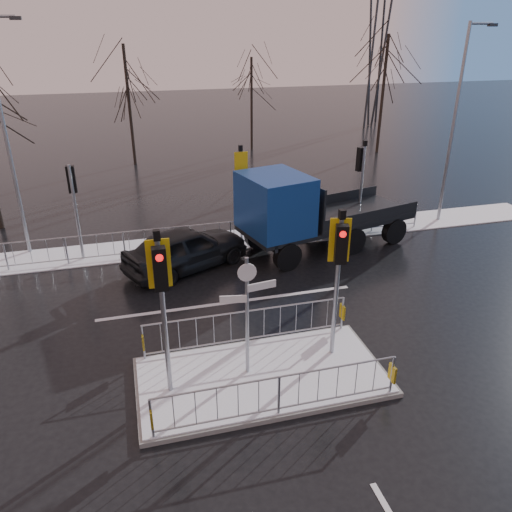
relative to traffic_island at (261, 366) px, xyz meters
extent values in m
plane|color=black|center=(0.01, -0.01, -0.39)|extent=(120.00, 120.00, 0.00)
cube|color=white|center=(0.01, 8.59, -0.37)|extent=(30.00, 2.00, 0.04)
cube|color=silver|center=(0.01, 3.79, -0.39)|extent=(8.00, 0.15, 0.01)
cube|color=slate|center=(0.01, -0.01, -0.33)|extent=(6.00, 3.00, 0.12)
cube|color=white|center=(0.01, -0.01, -0.26)|extent=(5.85, 2.85, 0.03)
cube|color=gold|center=(-2.69, -1.39, 0.28)|extent=(0.05, 0.28, 0.42)
cube|color=gold|center=(2.71, -1.39, 0.28)|extent=(0.05, 0.28, 0.42)
cube|color=gold|center=(-2.69, 1.37, 0.28)|extent=(0.05, 0.28, 0.42)
cube|color=gold|center=(2.71, 1.37, 0.28)|extent=(0.05, 0.28, 0.42)
cylinder|color=#90969D|center=(-2.19, -0.01, 1.63)|extent=(0.11, 0.11, 3.80)
cube|color=black|center=(-2.19, -0.19, 2.98)|extent=(0.28, 0.22, 0.95)
cylinder|color=red|center=(-2.19, -0.30, 3.28)|extent=(0.16, 0.04, 0.16)
cube|color=gold|center=(-2.19, 0.06, 2.98)|extent=(0.50, 0.03, 1.10)
cube|color=black|center=(-2.19, -0.01, 3.65)|extent=(0.14, 0.14, 0.22)
cylinder|color=#90969D|center=(2.01, 0.39, 1.58)|extent=(0.11, 0.11, 3.70)
cube|color=black|center=(1.96, 0.22, 2.88)|extent=(0.33, 0.28, 0.95)
cylinder|color=red|center=(1.94, 0.11, 3.18)|extent=(0.16, 0.08, 0.16)
cube|color=gold|center=(2.03, 0.46, 2.88)|extent=(0.49, 0.16, 1.10)
cube|color=black|center=(2.01, 0.39, 3.55)|extent=(0.14, 0.14, 0.22)
cylinder|color=#90969D|center=(-0.29, 0.19, 1.28)|extent=(0.09, 0.09, 3.10)
cube|color=silver|center=(0.06, 0.19, 2.08)|extent=(0.70, 0.14, 0.18)
cube|color=silver|center=(-0.61, 0.19, 1.83)|extent=(0.62, 0.15, 0.18)
cylinder|color=silver|center=(-0.29, 0.16, 2.48)|extent=(0.44, 0.03, 0.44)
cylinder|color=#90969D|center=(-4.49, 8.29, 1.40)|extent=(0.11, 0.11, 3.50)
cube|color=black|center=(-4.49, 8.47, 2.60)|extent=(0.28, 0.22, 0.95)
cylinder|color=red|center=(-4.49, 8.58, 2.90)|extent=(0.16, 0.04, 0.16)
cylinder|color=#90969D|center=(1.51, 8.29, 1.45)|extent=(0.11, 0.11, 3.60)
cube|color=black|center=(1.51, 8.47, 2.70)|extent=(0.28, 0.22, 0.95)
cylinder|color=red|center=(1.51, 8.58, 3.00)|extent=(0.16, 0.04, 0.16)
cube|color=gold|center=(1.51, 8.22, 2.70)|extent=(0.50, 0.03, 1.10)
cube|color=black|center=(1.51, 8.29, 3.37)|extent=(0.14, 0.14, 0.22)
cylinder|color=#90969D|center=(6.51, 8.29, 1.40)|extent=(0.11, 0.11, 3.50)
cube|color=black|center=(6.46, 8.46, 2.60)|extent=(0.33, 0.28, 0.95)
cylinder|color=red|center=(6.44, 8.57, 2.90)|extent=(0.16, 0.08, 0.16)
cube|color=black|center=(6.51, 8.29, 3.27)|extent=(0.14, 0.14, 0.22)
imported|color=black|center=(-0.89, 6.58, 0.37)|extent=(4.84, 3.54, 1.53)
cylinder|color=black|center=(2.50, 5.52, 0.12)|extent=(1.07, 0.54, 1.03)
cylinder|color=black|center=(1.98, 7.62, 0.12)|extent=(1.07, 0.54, 1.03)
cylinder|color=black|center=(5.29, 6.21, 0.12)|extent=(1.07, 0.54, 1.03)
cylinder|color=black|center=(4.78, 8.30, 0.12)|extent=(1.07, 0.54, 1.03)
cylinder|color=black|center=(7.29, 6.70, 0.12)|extent=(1.07, 0.54, 1.03)
cylinder|color=black|center=(6.77, 8.79, 0.12)|extent=(1.07, 0.54, 1.03)
cube|color=black|center=(4.64, 7.16, 0.62)|extent=(7.15, 3.91, 0.16)
cube|color=navy|center=(2.34, 6.60, 1.73)|extent=(2.58, 2.89, 2.06)
cube|color=black|center=(3.31, 6.83, 2.14)|extent=(0.53, 2.01, 1.13)
cube|color=#2D3033|center=(1.74, 6.45, 0.59)|extent=(0.68, 2.32, 0.36)
cube|color=black|center=(5.73, 7.43, 0.76)|extent=(4.98, 3.47, 0.12)
cube|color=black|center=(3.59, 6.90, 1.58)|extent=(0.67, 2.41, 1.54)
cylinder|color=black|center=(-1.99, 21.99, 3.06)|extent=(0.19, 0.19, 6.90)
cylinder|color=black|center=(6.01, 23.99, 2.60)|extent=(0.16, 0.16, 5.98)
cylinder|color=black|center=(14.01, 20.99, 3.29)|extent=(0.20, 0.20, 7.36)
cylinder|color=#90969D|center=(10.51, 8.49, 3.61)|extent=(0.14, 0.14, 8.00)
cylinder|color=#90969D|center=(11.01, 8.49, 7.51)|extent=(1.00, 0.10, 0.10)
cube|color=#2D3033|center=(11.51, 8.49, 7.46)|extent=(0.35, 0.18, 0.12)
cylinder|color=#90969D|center=(-6.49, 9.49, 3.71)|extent=(0.14, 0.14, 8.20)
cube|color=#2D3033|center=(-5.49, 9.49, 7.66)|extent=(0.35, 0.18, 0.12)
camera|label=1|loc=(-2.65, -9.42, 7.47)|focal=35.00mm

